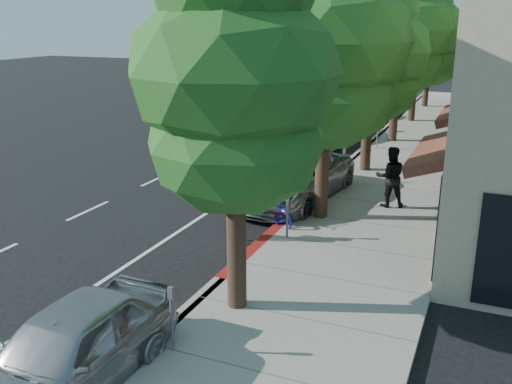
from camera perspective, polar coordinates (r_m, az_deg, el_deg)
The scene contains 18 objects.
ground at distance 14.24m, azimuth -1.79°, elevation -7.52°, with size 120.00×120.00×0.00m, color black.
sidewalk at distance 20.83m, azimuth 13.35°, elevation 0.33°, with size 4.60×56.00×0.15m, color gray.
curb at distance 21.30m, azimuth 7.26°, elevation 1.04°, with size 0.30×56.00×0.15m, color #9E998E.
curb_red_segment at distance 15.05m, azimuth -0.19°, elevation -5.79°, with size 0.32×4.00×0.15m, color maroon.
street_tree_0 at distance 10.80m, azimuth -2.14°, elevation 11.21°, with size 4.05×4.05×7.61m.
street_tree_1 at distance 16.39m, azimuth 7.06°, elevation 14.36°, with size 4.80×4.80×8.28m.
street_tree_2 at distance 22.24m, azimuth 11.47°, elevation 13.40°, with size 4.39×4.39×7.41m.
street_tree_3 at distance 28.11m, azimuth 14.20°, elevation 15.25°, with size 5.00×5.00×8.42m.
street_tree_4 at distance 34.05m, azimuth 15.87°, elevation 14.83°, with size 4.89×4.89×7.96m.
street_tree_5 at distance 40.02m, azimuth 16.99°, elevation 14.00°, with size 5.16×5.16×7.12m.
cyclist at distance 15.45m, azimuth -1.89°, elevation -2.28°, with size 0.59×0.39×1.61m, color white.
bicycle at distance 16.76m, azimuth 1.25°, elevation -1.72°, with size 0.69×1.98×1.04m, color #181591.
silver_suv at distance 18.97m, azimuth 3.55°, elevation 1.43°, with size 2.68×5.80×1.61m, color #9D9CA1.
dark_sedan at distance 27.83m, azimuth 6.66°, elevation 6.16°, with size 1.43×4.11×1.35m, color black.
white_pickup at distance 28.28m, azimuth 6.96°, elevation 6.54°, with size 2.18×5.37×1.56m, color silver.
dark_suv_far at distance 34.50m, azimuth 10.04°, elevation 8.25°, with size 1.74×4.34×1.48m, color black.
near_car_a at distance 10.07m, azimuth -18.29°, elevation -14.85°, with size 1.79×4.44×1.51m, color #ABAAAF.
pedestrian at distance 18.40m, azimuth 13.30°, elevation 1.49°, with size 0.94×0.73×1.93m, color black.
Camera 1 is at (5.47, -11.73, 5.95)m, focal length 40.00 mm.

